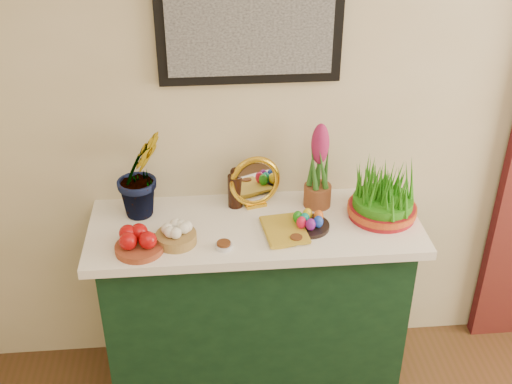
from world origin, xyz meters
TOP-DOWN VIEW (x-y plane):
  - sideboard at (-0.37, 2.00)m, footprint 1.30×0.45m
  - tablecloth at (-0.37, 2.00)m, footprint 1.40×0.55m
  - hyacinth_green at (-0.84, 2.12)m, footprint 0.33×0.32m
  - apple_bowl at (-0.84, 1.85)m, footprint 0.22×0.22m
  - garlic_basket at (-0.69, 1.89)m, footprint 0.19×0.19m
  - vinegar_cruet at (-0.44, 2.15)m, footprint 0.07×0.07m
  - mirror at (-0.35, 2.15)m, footprint 0.24×0.11m
  - book at (-0.33, 1.91)m, footprint 0.18×0.24m
  - spice_dish_left at (-0.51, 1.83)m, footprint 0.07×0.07m
  - spice_dish_right at (-0.21, 1.85)m, footprint 0.06×0.06m
  - egg_plate at (-0.15, 1.94)m, footprint 0.18×0.18m
  - hyacinth_pink at (-0.08, 2.12)m, footprint 0.12×0.12m
  - wheatgrass_sabzeh at (0.18, 2.01)m, footprint 0.30×0.30m

SIDE VIEW (x-z plane):
  - sideboard at x=-0.37m, z-range 0.00..0.85m
  - tablecloth at x=-0.37m, z-range 0.85..0.89m
  - spice_dish_right at x=-0.21m, z-range 0.89..0.91m
  - spice_dish_left at x=-0.51m, z-range 0.89..0.92m
  - book at x=-0.33m, z-range 0.89..0.92m
  - egg_plate at x=-0.15m, z-range 0.88..0.95m
  - garlic_basket at x=-0.69m, z-range 0.88..0.97m
  - apple_bowl at x=-0.84m, z-range 0.88..0.98m
  - vinegar_cruet at x=-0.44m, z-range 0.88..1.07m
  - wheatgrass_sabzeh at x=0.18m, z-range 0.88..1.12m
  - mirror at x=-0.35m, z-range 0.89..1.12m
  - hyacinth_pink at x=-0.08m, z-range 0.87..1.26m
  - hyacinth_green at x=-0.84m, z-range 0.89..1.40m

